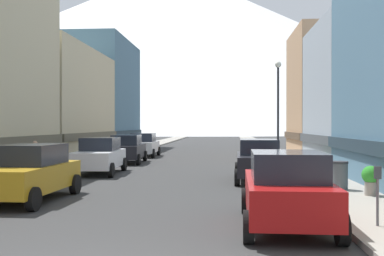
% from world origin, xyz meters
% --- Properties ---
extents(sidewalk_left, '(2.50, 100.00, 0.15)m').
position_xyz_m(sidewalk_left, '(-6.25, 35.00, 0.07)').
color(sidewalk_left, gray).
rests_on(sidewalk_left, ground).
extents(sidewalk_right, '(2.50, 100.00, 0.15)m').
position_xyz_m(sidewalk_right, '(6.25, 35.00, 0.07)').
color(sidewalk_right, gray).
rests_on(sidewalk_right, ground).
extents(storefront_left_2, '(10.08, 13.59, 8.14)m').
position_xyz_m(storefront_left_2, '(-12.39, 28.00, 3.92)').
color(storefront_left_2, beige).
rests_on(storefront_left_2, ground).
extents(storefront_left_3, '(7.43, 12.35, 11.06)m').
position_xyz_m(storefront_left_3, '(-11.07, 41.08, 5.35)').
color(storefront_left_3, slate).
rests_on(storefront_left_3, ground).
extents(storefront_right_2, '(7.17, 8.56, 8.20)m').
position_xyz_m(storefront_right_2, '(10.94, 20.91, 3.95)').
color(storefront_right_2, '#99A5B2').
rests_on(storefront_right_2, ground).
extents(storefront_right_3, '(8.91, 8.15, 9.52)m').
position_xyz_m(storefront_right_3, '(11.80, 29.48, 4.60)').
color(storefront_right_3, tan).
rests_on(storefront_right_3, ground).
extents(car_left_0, '(2.19, 4.46, 1.78)m').
position_xyz_m(car_left_0, '(-3.80, 7.82, 0.90)').
color(car_left_0, '#B28419').
rests_on(car_left_0, ground).
extents(car_left_1, '(2.21, 4.47, 1.78)m').
position_xyz_m(car_left_1, '(-3.80, 16.13, 0.90)').
color(car_left_1, silver).
rests_on(car_left_1, ground).
extents(car_left_2, '(2.25, 4.48, 1.78)m').
position_xyz_m(car_left_2, '(-3.80, 22.55, 0.90)').
color(car_left_2, black).
rests_on(car_left_2, ground).
extents(car_left_3, '(2.13, 4.43, 1.78)m').
position_xyz_m(car_left_3, '(-3.80, 28.61, 0.90)').
color(car_left_3, silver).
rests_on(car_left_3, ground).
extents(car_right_0, '(2.16, 4.44, 1.78)m').
position_xyz_m(car_right_0, '(3.80, 4.51, 0.90)').
color(car_right_0, '#9E1111').
rests_on(car_right_0, ground).
extents(car_right_1, '(2.17, 4.45, 1.78)m').
position_xyz_m(car_right_1, '(3.80, 13.63, 0.90)').
color(car_right_1, black).
rests_on(car_right_1, ground).
extents(parking_meter_near, '(0.14, 0.10, 1.33)m').
position_xyz_m(parking_meter_near, '(5.75, 4.13, 1.01)').
color(parking_meter_near, '#595960').
rests_on(parking_meter_near, sidewalk_right).
extents(trash_bin_right, '(0.59, 0.59, 0.98)m').
position_xyz_m(trash_bin_right, '(6.35, 10.13, 0.64)').
color(trash_bin_right, '#4C5156').
rests_on(trash_bin_right, sidewalk_right).
extents(potted_plant_0, '(0.56, 0.56, 0.84)m').
position_xyz_m(potted_plant_0, '(7.00, 17.46, 0.59)').
color(potted_plant_0, '#4C4C51').
rests_on(potted_plant_0, sidewalk_right).
extents(potted_plant_1, '(0.57, 0.57, 0.95)m').
position_xyz_m(potted_plant_1, '(7.00, 8.76, 0.70)').
color(potted_plant_1, gray).
rests_on(potted_plant_1, sidewalk_right).
extents(pedestrian_0, '(0.36, 0.36, 1.53)m').
position_xyz_m(pedestrian_0, '(-6.25, 14.19, 0.85)').
color(pedestrian_0, '#333338').
rests_on(pedestrian_0, sidewalk_left).
extents(streetlamp_right, '(0.36, 0.36, 5.86)m').
position_xyz_m(streetlamp_right, '(5.35, 20.32, 3.99)').
color(streetlamp_right, black).
rests_on(streetlamp_right, sidewalk_right).
extents(mountain_backdrop, '(345.14, 345.14, 92.23)m').
position_xyz_m(mountain_backdrop, '(-28.45, 260.00, 46.12)').
color(mountain_backdrop, silver).
rests_on(mountain_backdrop, ground).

